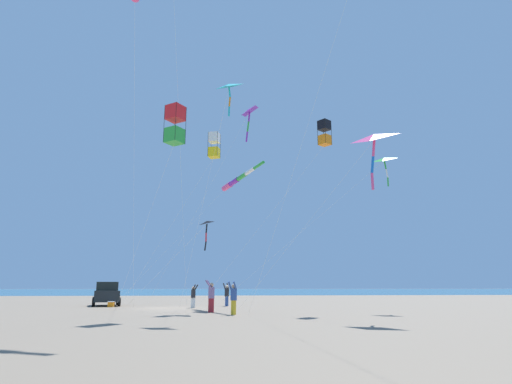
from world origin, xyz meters
TOP-DOWN VIEW (x-y plane):
  - ground_plane at (0.00, 0.00)m, footprint 600.00×600.00m
  - ocean_water_strip at (-165.00, 0.00)m, footprint 240.00×600.00m
  - parked_car at (-4.63, -5.14)m, footprint 4.61×2.85m
  - cooler_box at (-2.28, -4.23)m, footprint 0.62×0.42m
  - person_adult_flyer at (-2.74, 4.38)m, footprint 0.62×0.54m
  - person_child_green_jacket at (5.43, 3.12)m, footprint 0.50×0.61m
  - person_child_grey_jacket at (-0.17, 1.88)m, footprint 0.56×0.59m
  - person_bystander_far at (7.90, 4.31)m, footprint 0.64×0.59m
  - kite_delta_red_high_left at (6.36, 2.73)m, footprint 11.86×6.89m
  - kite_delta_black_fish_shape at (-1.17, 5.90)m, footprint 7.32×9.00m
  - kite_box_yellow_midlevel at (4.28, 3.10)m, footprint 5.55×6.91m
  - kite_box_teal_far_right at (9.74, 0.96)m, footprint 14.15×5.68m
  - kite_delta_purple_drifting at (10.53, 3.77)m, footprint 13.09×3.66m
  - kite_delta_long_streamer_left at (5.71, 14.19)m, footprint 6.18×11.66m
  - kite_delta_green_low_center at (12.77, 10.72)m, footprint 11.22×6.88m
  - kite_windsock_long_streamer_right at (0.83, 4.83)m, footprint 6.37×10.23m
  - kite_box_orange_high_right at (6.36, 10.09)m, footprint 8.53×8.43m

SIDE VIEW (x-z plane):
  - ground_plane at x=0.00m, z-range 0.00..0.00m
  - ocean_water_strip at x=-165.00m, z-range 0.00..0.01m
  - cooler_box at x=-2.28m, z-range 0.00..0.42m
  - person_child_grey_jacket at x=-0.17m, z-range 0.07..1.72m
  - parked_car at x=-4.63m, z-range 0.03..1.88m
  - person_adult_flyer at x=-2.74m, z-range 0.08..1.84m
  - person_bystander_far at x=7.90m, z-range 0.08..1.85m
  - person_child_green_jacket at x=5.43m, z-range 0.08..1.95m
  - kite_delta_red_high_left at x=6.36m, z-range 2.43..7.81m
  - kite_delta_green_low_center at x=12.77m, z-range 4.00..12.93m
  - kite_windsock_long_streamer_right at x=0.83m, z-range 4.40..13.97m
  - kite_delta_long_streamer_left at x=5.71m, z-range 4.62..14.52m
  - kite_box_teal_far_right at x=9.74m, z-range 4.45..15.46m
  - kite_box_yellow_midlevel at x=4.28m, z-range 4.91..16.47m
  - kite_box_orange_high_right at x=6.36m, z-range 5.12..17.03m
  - kite_delta_purple_drifting at x=10.53m, z-range 5.76..17.98m
  - kite_delta_black_fish_shape at x=-1.17m, z-range 7.49..23.53m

